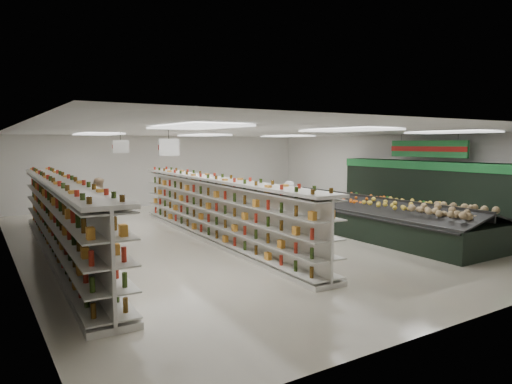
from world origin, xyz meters
TOP-DOWN VIEW (x-y plane):
  - floor at (0.00, 0.00)m, footprint 16.00×16.00m
  - ceiling at (0.00, 0.00)m, footprint 14.00×16.00m
  - wall_back at (0.00, 8.00)m, footprint 14.00×0.02m
  - wall_front at (0.00, -8.00)m, footprint 14.00×0.02m
  - wall_left at (-7.00, 0.00)m, footprint 0.02×16.00m
  - wall_right at (7.00, 0.00)m, footprint 0.02×16.00m
  - produce_wall_case at (6.53, -1.50)m, footprint 0.93×8.00m
  - aisle_sign_near at (-3.80, -2.00)m, footprint 0.52×0.06m
  - aisle_sign_far at (-3.80, 2.00)m, footprint 0.52×0.06m
  - hortifruti_banner at (6.25, -1.50)m, footprint 0.12×3.20m
  - gondola_left at (-5.89, 0.05)m, footprint 1.22×11.23m
  - gondola_center at (-1.73, -0.31)m, footprint 1.20×10.69m
  - produce_island at (3.10, -2.10)m, footprint 2.93×7.87m
  - soda_endcap at (0.22, 5.06)m, footprint 1.27×1.01m
  - shopper_main at (-0.27, -1.89)m, footprint 0.68×0.46m
  - shopper_background at (-4.08, 3.72)m, footprint 0.53×0.83m

SIDE VIEW (x-z plane):
  - floor at x=0.00m, z-range 0.00..0.00m
  - produce_island at x=3.10m, z-range -0.05..1.12m
  - soda_endcap at x=0.22m, z-range -0.02..1.41m
  - shopper_background at x=-4.08m, z-range 0.00..1.69m
  - gondola_center at x=-1.73m, z-range -0.08..1.77m
  - gondola_left at x=-5.89m, z-range -0.08..1.86m
  - shopper_main at x=-0.27m, z-range 0.00..1.80m
  - produce_wall_case at x=6.53m, z-range 0.14..2.34m
  - wall_back at x=0.00m, z-range 0.00..3.20m
  - wall_front at x=0.00m, z-range 0.00..3.20m
  - wall_left at x=-7.00m, z-range 0.00..3.20m
  - wall_right at x=7.00m, z-range 0.00..3.20m
  - hortifruti_banner at x=6.25m, z-range 2.18..3.13m
  - aisle_sign_near at x=-3.80m, z-range 2.38..3.13m
  - aisle_sign_far at x=-3.80m, z-range 2.38..3.13m
  - ceiling at x=0.00m, z-range 3.19..3.21m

